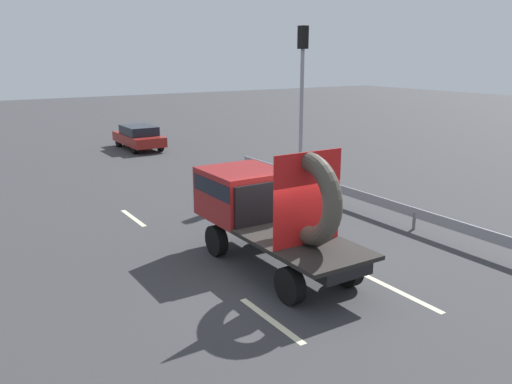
# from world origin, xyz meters

# --- Properties ---
(ground_plane) EXTENTS (120.00, 120.00, 0.00)m
(ground_plane) POSITION_xyz_m (0.00, 0.00, 0.00)
(ground_plane) COLOR #38383A
(flatbed_truck) EXTENTS (2.02, 5.50, 3.26)m
(flatbed_truck) POSITION_xyz_m (-0.08, 1.31, 1.56)
(flatbed_truck) COLOR black
(flatbed_truck) RESTS_ON ground_plane
(distant_sedan) EXTENTS (1.80, 4.20, 1.37)m
(distant_sedan) POSITION_xyz_m (3.20, 19.49, 0.73)
(distant_sedan) COLOR black
(distant_sedan) RESTS_ON ground_plane
(traffic_light) EXTENTS (0.42, 0.36, 6.49)m
(traffic_light) POSITION_xyz_m (6.08, 7.75, 4.18)
(traffic_light) COLOR gray
(traffic_light) RESTS_ON ground_plane
(guardrail) EXTENTS (0.10, 16.49, 0.71)m
(guardrail) POSITION_xyz_m (5.39, 2.94, 0.53)
(guardrail) COLOR gray
(guardrail) RESTS_ON ground_plane
(lane_dash_left_near) EXTENTS (0.16, 2.27, 0.01)m
(lane_dash_left_near) POSITION_xyz_m (-1.72, -1.54, 0.00)
(lane_dash_left_near) COLOR beige
(lane_dash_left_near) RESTS_ON ground_plane
(lane_dash_left_far) EXTENTS (0.16, 2.13, 0.01)m
(lane_dash_left_far) POSITION_xyz_m (-1.72, 6.79, 0.00)
(lane_dash_left_far) COLOR beige
(lane_dash_left_far) RESTS_ON ground_plane
(lane_dash_right_near) EXTENTS (0.16, 2.85, 0.01)m
(lane_dash_right_near) POSITION_xyz_m (1.56, -1.88, 0.00)
(lane_dash_right_near) COLOR beige
(lane_dash_right_near) RESTS_ON ground_plane
(lane_dash_right_far) EXTENTS (0.16, 2.35, 0.01)m
(lane_dash_right_far) POSITION_xyz_m (1.56, 6.81, 0.00)
(lane_dash_right_far) COLOR beige
(lane_dash_right_far) RESTS_ON ground_plane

